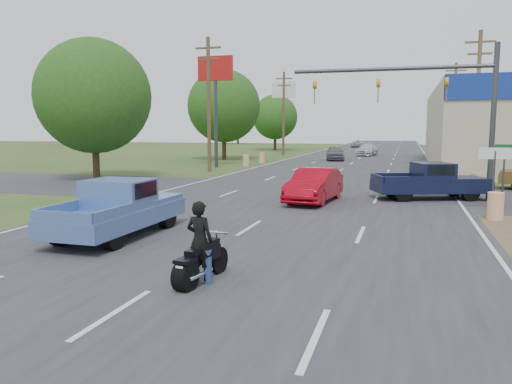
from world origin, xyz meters
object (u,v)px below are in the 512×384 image
(blue_pickup, at_px, (120,207))
(distant_car_silver, at_px, (367,150))
(rider, at_px, (200,245))
(distant_car_grey, at_px, (335,153))
(distant_car_white, at_px, (358,144))
(navy_pickup, at_px, (433,181))
(red_convertible, at_px, (314,186))
(motorcycle, at_px, (199,264))

(blue_pickup, height_order, distant_car_silver, blue_pickup)
(rider, bearing_deg, distant_car_grey, -76.97)
(distant_car_silver, relative_size, distant_car_white, 1.05)
(navy_pickup, distance_m, distant_car_silver, 37.53)
(rider, bearing_deg, blue_pickup, -32.28)
(rider, distance_m, distant_car_silver, 51.97)
(distant_car_white, bearing_deg, navy_pickup, 96.14)
(distant_car_grey, distance_m, distant_car_white, 36.84)
(distant_car_grey, relative_size, distant_car_silver, 0.92)
(navy_pickup, distance_m, distant_car_white, 64.52)
(navy_pickup, xyz_separation_m, distant_car_white, (-9.32, 63.84, -0.23))
(red_convertible, xyz_separation_m, distant_car_white, (-4.24, 66.40, -0.11))
(blue_pickup, height_order, distant_car_grey, blue_pickup)
(distant_car_grey, bearing_deg, blue_pickup, -101.80)
(distant_car_grey, height_order, distant_car_silver, distant_car_grey)
(blue_pickup, relative_size, distant_car_grey, 1.19)
(rider, relative_size, distant_car_white, 0.37)
(red_convertible, bearing_deg, distant_car_silver, 97.07)
(red_convertible, relative_size, blue_pickup, 0.86)
(blue_pickup, bearing_deg, navy_pickup, 49.87)
(distant_car_silver, xyz_separation_m, distant_car_white, (-3.59, 26.76, -0.06))
(motorcycle, distance_m, distant_car_grey, 42.04)
(motorcycle, distance_m, blue_pickup, 5.68)
(distant_car_grey, bearing_deg, navy_pickup, -82.88)
(motorcycle, relative_size, distant_car_white, 0.44)
(motorcycle, xyz_separation_m, distant_car_white, (-3.99, 78.76, 0.19))
(motorcycle, xyz_separation_m, rider, (0.01, 0.04, 0.39))
(motorcycle, relative_size, distant_car_silver, 0.41)
(distant_car_grey, distance_m, distant_car_silver, 10.37)
(distant_car_white, bearing_deg, motorcycle, 90.73)
(motorcycle, distance_m, rider, 0.39)
(red_convertible, bearing_deg, distant_car_grey, 102.14)
(red_convertible, relative_size, distant_car_grey, 1.03)
(red_convertible, relative_size, rider, 2.70)
(blue_pickup, bearing_deg, distant_car_white, 90.28)
(navy_pickup, relative_size, distant_car_white, 1.21)
(navy_pickup, bearing_deg, red_convertible, -83.50)
(red_convertible, distance_m, blue_pickup, 9.69)
(motorcycle, xyz_separation_m, distant_car_silver, (-0.41, 52.01, 0.25))
(motorcycle, bearing_deg, blue_pickup, 147.36)
(distant_car_grey, xyz_separation_m, distant_car_silver, (2.47, 10.07, -0.05))
(rider, relative_size, blue_pickup, 0.32)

